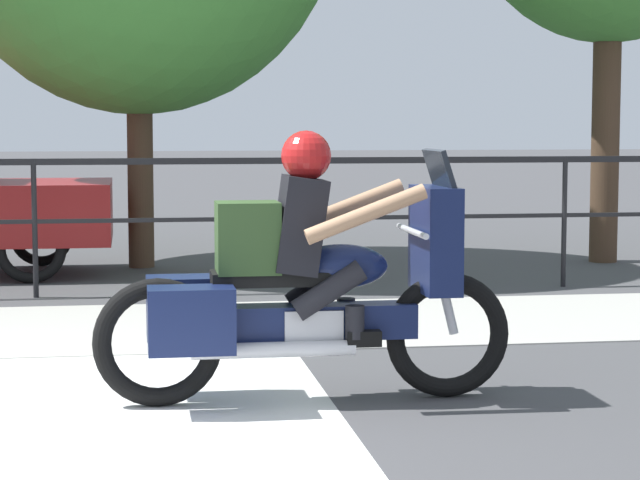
# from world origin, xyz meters

# --- Properties ---
(sidewalk_band) EXTENTS (44.00, 2.40, 0.01)m
(sidewalk_band) POSITION_xyz_m (0.00, 3.40, 0.01)
(sidewalk_band) COLOR #A8A59E
(sidewalk_band) RESTS_ON ground
(crosswalk_band) EXTENTS (2.99, 6.00, 0.01)m
(crosswalk_band) POSITION_xyz_m (0.53, -0.20, 0.00)
(crosswalk_band) COLOR silver
(crosswalk_band) RESTS_ON ground
(fence_railing) EXTENTS (36.00, 0.05, 1.29)m
(fence_railing) POSITION_xyz_m (0.00, 5.23, 1.01)
(fence_railing) COLOR black
(fence_railing) RESTS_ON ground
(motorcycle) EXTENTS (2.45, 0.76, 1.58)m
(motorcycle) POSITION_xyz_m (1.85, 0.61, 0.71)
(motorcycle) COLOR black
(motorcycle) RESTS_ON ground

